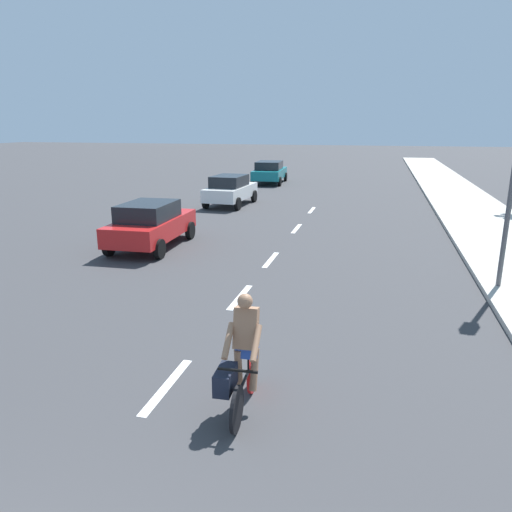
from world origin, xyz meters
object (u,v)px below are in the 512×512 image
cyclist (241,359)px  parked_car_teal (270,172)px  parked_car_red (151,223)px  parked_car_white (230,189)px

cyclist → parked_car_teal: (-5.87, 27.98, 0.01)m
parked_car_red → parked_car_white: same height
parked_car_teal → cyclist: bearing=-81.6°
cyclist → parked_car_red: (-5.71, 8.74, 0.01)m
parked_car_red → parked_car_white: (0.01, 9.20, -0.00)m
parked_car_white → parked_car_red: bearing=-87.5°
cyclist → parked_car_red: bearing=-59.4°
cyclist → parked_car_white: bearing=-74.9°
cyclist → parked_car_red: 10.44m
cyclist → parked_car_white: cyclist is taller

